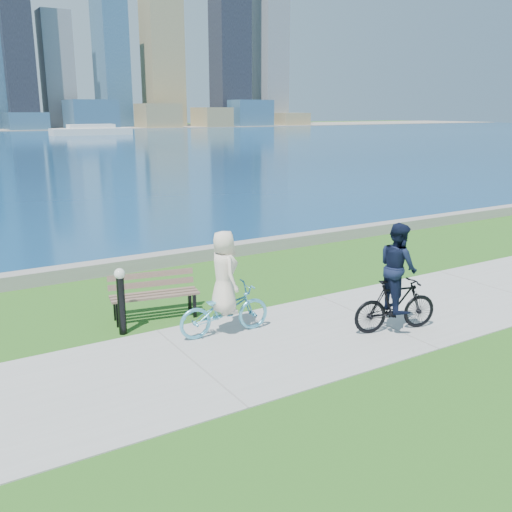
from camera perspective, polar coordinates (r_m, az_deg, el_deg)
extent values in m
plane|color=#235616|center=(12.02, 11.51, -6.30)|extent=(320.00, 320.00, 0.00)
cube|color=#9A9995|center=(12.02, 11.51, -6.26)|extent=(80.00, 3.50, 0.02)
cube|color=gray|center=(16.81, -2.92, 0.58)|extent=(90.00, 0.50, 0.35)
cube|color=navy|center=(131.31, -22.01, 12.39)|extent=(7.94, 8.53, 3.58)
cube|color=navy|center=(134.08, -16.18, 13.45)|extent=(9.87, 9.94, 6.24)
cube|color=olive|center=(138.06, -9.75, 13.66)|extent=(8.85, 8.21, 5.48)
cube|color=olive|center=(143.78, -4.45, 13.67)|extent=(7.11, 9.32, 4.65)
cube|color=navy|center=(151.18, -0.82, 14.10)|extent=(10.03, 9.48, 6.51)
cube|color=olive|center=(158.02, 3.45, 13.51)|extent=(8.12, 7.58, 3.28)
cube|color=black|center=(141.61, -23.39, 22.36)|extent=(6.00, 11.52, 52.68)
cube|color=slate|center=(143.32, -19.25, 17.12)|extent=(6.57, 6.14, 25.50)
cube|color=navy|center=(148.27, -14.27, 18.23)|extent=(6.07, 10.24, 30.04)
cube|color=olive|center=(149.90, -9.32, 18.88)|extent=(8.65, 7.80, 32.41)
cube|color=black|center=(156.35, -2.63, 21.63)|extent=(8.66, 7.38, 47.48)
cube|color=slate|center=(163.50, 1.34, 20.52)|extent=(6.82, 9.46, 42.92)
cube|color=silver|center=(101.43, -16.14, 11.85)|extent=(13.09, 3.74, 1.12)
cube|color=silver|center=(101.40, -16.17, 12.35)|extent=(7.48, 2.80, 0.65)
cube|color=black|center=(11.67, -13.65, -5.76)|extent=(0.08, 0.08, 0.50)
cube|color=black|center=(11.93, -6.17, -4.96)|extent=(0.08, 0.08, 0.50)
cube|color=black|center=(12.05, -13.91, -5.13)|extent=(0.08, 0.08, 0.50)
cube|color=black|center=(12.30, -6.65, -4.37)|extent=(0.08, 0.08, 0.50)
cube|color=brown|center=(11.69, -9.93, -4.10)|extent=(1.78, 0.44, 0.04)
cube|color=brown|center=(11.86, -10.09, -3.84)|extent=(1.78, 0.44, 0.04)
cube|color=brown|center=(12.02, -10.26, -3.59)|extent=(1.78, 0.44, 0.04)
cube|color=brown|center=(12.11, -10.41, -2.75)|extent=(1.77, 0.40, 0.13)
cube|color=brown|center=(12.08, -10.48, -1.84)|extent=(1.77, 0.40, 0.13)
cylinder|color=black|center=(11.20, -13.30, -4.81)|extent=(0.15, 0.15, 1.16)
sphere|color=silver|center=(11.01, -13.49, -1.74)|extent=(0.21, 0.21, 0.21)
imported|color=#59B7D9|center=(10.91, -3.18, -5.42)|extent=(0.78, 1.87, 0.95)
imported|color=white|center=(10.68, -3.23, -1.64)|extent=(0.57, 0.82, 1.59)
imported|color=black|center=(11.35, 13.77, -4.79)|extent=(0.92, 1.80, 1.04)
imported|color=black|center=(11.13, 14.00, -1.08)|extent=(0.82, 0.95, 1.71)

